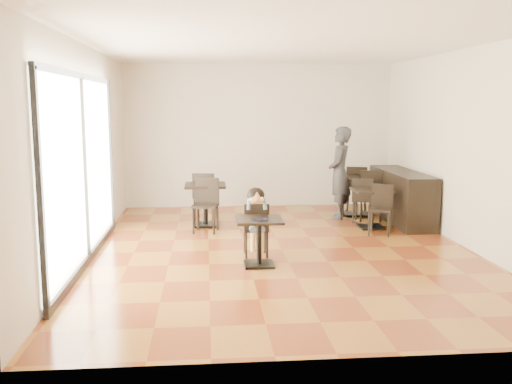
{
  "coord_description": "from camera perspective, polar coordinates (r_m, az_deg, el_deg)",
  "views": [
    {
      "loc": [
        -1.19,
        -8.84,
        2.31
      ],
      "look_at": [
        -0.45,
        -0.4,
        1.0
      ],
      "focal_mm": 40.0,
      "sensor_mm": 36.0,
      "label": 1
    }
  ],
  "objects": [
    {
      "name": "chair_left_a",
      "position": [
        11.45,
        -5.08,
        -0.42
      ],
      "size": [
        0.51,
        0.51,
        0.97
      ],
      "primitive_type": null,
      "rotation": [
        0.0,
        0.0,
        2.94
      ],
      "color": "black",
      "rests_on": "floor"
    },
    {
      "name": "child",
      "position": [
        8.71,
        -0.03,
        -3.04
      ],
      "size": [
        0.38,
        0.53,
        1.05
      ],
      "primitive_type": null,
      "color": "gray",
      "rests_on": "child_chair"
    },
    {
      "name": "cafe_table_back",
      "position": [
        12.1,
        9.93,
        -0.4
      ],
      "size": [
        0.96,
        0.96,
        0.81
      ],
      "primitive_type": null,
      "rotation": [
        0.0,
        0.0,
        -0.29
      ],
      "color": "black",
      "rests_on": "floor"
    },
    {
      "name": "pizza_slice",
      "position": [
        8.45,
        0.08,
        -0.75
      ],
      "size": [
        0.24,
        0.19,
        0.06
      ],
      "primitive_type": null,
      "color": "#F0C879",
      "rests_on": "child"
    },
    {
      "name": "child_chair",
      "position": [
        8.73,
        -0.03,
        -3.73
      ],
      "size": [
        0.38,
        0.38,
        0.83
      ],
      "primitive_type": null,
      "rotation": [
        0.0,
        0.0,
        3.14
      ],
      "color": "black",
      "rests_on": "floor"
    },
    {
      "name": "wall_front",
      "position": [
        5.04,
        8.72,
        0.59
      ],
      "size": [
        6.0,
        0.01,
        3.2
      ],
      "primitive_type": "cube",
      "color": "beige",
      "rests_on": "floor"
    },
    {
      "name": "child_table",
      "position": [
        8.21,
        0.31,
        -5.04
      ],
      "size": [
        0.66,
        0.66,
        0.69
      ],
      "primitive_type": null,
      "color": "black",
      "rests_on": "floor"
    },
    {
      "name": "chair_left_b",
      "position": [
        10.36,
        -5.08,
        -1.39
      ],
      "size": [
        0.51,
        0.51,
        0.97
      ],
      "primitive_type": null,
      "rotation": [
        0.0,
        0.0,
        -0.2
      ],
      "color": "black",
      "rests_on": "floor"
    },
    {
      "name": "chair_mid_a",
      "position": [
        11.41,
        10.7,
        -0.79
      ],
      "size": [
        0.53,
        0.53,
        0.89
      ],
      "primitive_type": null,
      "rotation": [
        0.0,
        0.0,
        2.72
      ],
      "color": "black",
      "rests_on": "floor"
    },
    {
      "name": "chair_mid_b",
      "position": [
        10.37,
        12.34,
        -1.79
      ],
      "size": [
        0.53,
        0.53,
        0.89
      ],
      "primitive_type": null,
      "rotation": [
        0.0,
        0.0,
        -0.42
      ],
      "color": "black",
      "rests_on": "floor"
    },
    {
      "name": "wall_back",
      "position": [
        12.92,
        0.29,
        5.63
      ],
      "size": [
        6.0,
        0.01,
        3.2
      ],
      "primitive_type": "cube",
      "color": "beige",
      "rests_on": "floor"
    },
    {
      "name": "storefront_window",
      "position": [
        8.58,
        -16.96,
        2.32
      ],
      "size": [
        0.04,
        4.5,
        2.6
      ],
      "primitive_type": "cube",
      "color": "white",
      "rests_on": "floor"
    },
    {
      "name": "cafe_table_left",
      "position": [
        10.92,
        -5.08,
        -1.31
      ],
      "size": [
        0.9,
        0.9,
        0.81
      ],
      "primitive_type": null,
      "rotation": [
        0.0,
        0.0,
        -0.2
      ],
      "color": "black",
      "rests_on": "floor"
    },
    {
      "name": "floor",
      "position": [
        9.22,
        2.59,
        -5.73
      ],
      "size": [
        6.0,
        8.0,
        0.01
      ],
      "primitive_type": "cube",
      "color": "#90561E",
      "rests_on": "ground"
    },
    {
      "name": "plate",
      "position": [
        8.04,
        0.37,
        -2.76
      ],
      "size": [
        0.23,
        0.23,
        0.01
      ],
      "primitive_type": "cylinder",
      "color": "black",
      "rests_on": "child_table"
    },
    {
      "name": "ceiling",
      "position": [
        8.97,
        2.74,
        14.47
      ],
      "size": [
        6.0,
        8.0,
        0.01
      ],
      "primitive_type": "cube",
      "color": "white",
      "rests_on": "floor"
    },
    {
      "name": "wall_right",
      "position": [
        9.81,
        20.35,
        4.09
      ],
      "size": [
        0.01,
        8.0,
        3.2
      ],
      "primitive_type": "cube",
      "color": "beige",
      "rests_on": "floor"
    },
    {
      "name": "chair_back_b",
      "position": [
        11.61,
        11.43,
        -0.41
      ],
      "size": [
        0.55,
        0.55,
        0.98
      ],
      "primitive_type": null,
      "rotation": [
        0.0,
        0.0,
        -0.29
      ],
      "color": "black",
      "rests_on": "floor"
    },
    {
      "name": "service_counter",
      "position": [
        11.65,
        14.32,
        -0.43
      ],
      "size": [
        0.6,
        2.4,
        1.0
      ],
      "primitive_type": "cube",
      "color": "black",
      "rests_on": "floor"
    },
    {
      "name": "chair_back_a",
      "position": [
        12.65,
        10.03,
        0.38
      ],
      "size": [
        0.55,
        0.55,
        0.98
      ],
      "primitive_type": null,
      "rotation": [
        0.0,
        0.0,
        2.85
      ],
      "color": "black",
      "rests_on": "floor"
    },
    {
      "name": "cafe_table_mid",
      "position": [
        10.91,
        11.47,
        -1.65
      ],
      "size": [
        0.92,
        0.92,
        0.74
      ],
      "primitive_type": null,
      "rotation": [
        0.0,
        0.0,
        -0.42
      ],
      "color": "black",
      "rests_on": "floor"
    },
    {
      "name": "wall_left",
      "position": [
        9.05,
        -16.56,
        3.93
      ],
      "size": [
        0.01,
        8.0,
        3.2
      ],
      "primitive_type": "cube",
      "color": "beige",
      "rests_on": "floor"
    },
    {
      "name": "adult_patron",
      "position": [
        11.63,
        8.37,
        1.89
      ],
      "size": [
        0.62,
        0.78,
        1.87
      ],
      "primitive_type": "imported",
      "rotation": [
        0.0,
        0.0,
        -1.86
      ],
      "color": "#333337",
      "rests_on": "floor"
    }
  ]
}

